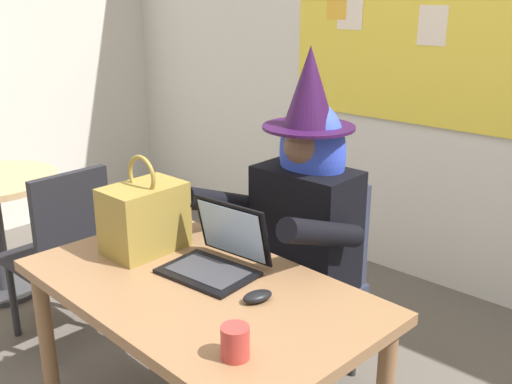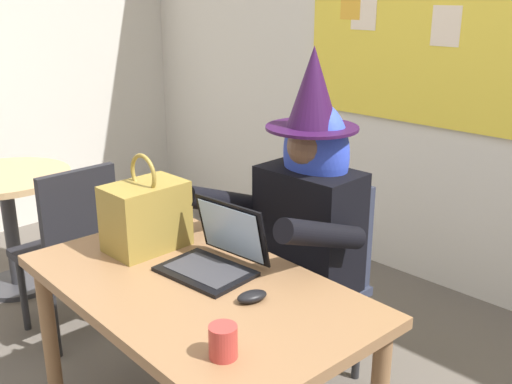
% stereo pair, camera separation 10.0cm
% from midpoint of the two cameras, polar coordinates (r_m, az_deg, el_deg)
% --- Properties ---
extents(wall_back_bulletin, '(5.82, 2.12, 2.91)m').
position_cam_midpoint_polar(wall_back_bulletin, '(3.37, 23.38, 13.70)').
color(wall_back_bulletin, silver).
rests_on(wall_back_bulletin, ground).
extents(desk_main, '(1.30, 0.79, 0.72)m').
position_cam_midpoint_polar(desk_main, '(2.12, -4.41, -11.01)').
color(desk_main, '#8E6642').
rests_on(desk_main, ground).
extents(chair_at_desk, '(0.44, 0.44, 0.91)m').
position_cam_midpoint_polar(chair_at_desk, '(2.67, 6.95, -7.29)').
color(chair_at_desk, '#2D3347').
rests_on(chair_at_desk, ground).
extents(person_costumed, '(0.60, 0.65, 1.48)m').
position_cam_midpoint_polar(person_costumed, '(2.47, 5.39, -2.07)').
color(person_costumed, black).
rests_on(person_costumed, ground).
extents(laptop, '(0.34, 0.30, 0.24)m').
position_cam_midpoint_polar(laptop, '(2.15, -2.52, -6.03)').
color(laptop, black).
rests_on(laptop, desk_main).
extents(computer_mouse, '(0.09, 0.12, 0.03)m').
position_cam_midpoint_polar(computer_mouse, '(1.95, 1.11, -9.94)').
color(computer_mouse, black).
rests_on(computer_mouse, desk_main).
extents(handbag, '(0.20, 0.30, 0.38)m').
position_cam_midpoint_polar(handbag, '(2.32, -9.26, -2.21)').
color(handbag, olive).
rests_on(handbag, desk_main).
extents(coffee_mug, '(0.08, 0.08, 0.09)m').
position_cam_midpoint_polar(coffee_mug, '(1.67, -1.39, -14.10)').
color(coffee_mug, '#B23833').
rests_on(coffee_mug, desk_main).
extents(side_table_round, '(0.73, 0.73, 0.70)m').
position_cam_midpoint_polar(side_table_round, '(3.66, -21.89, -1.18)').
color(side_table_round, tan).
rests_on(side_table_round, ground).
extents(chair_spare_by_window, '(0.42, 0.42, 0.90)m').
position_cam_midpoint_polar(chair_spare_by_window, '(3.03, -16.25, -4.81)').
color(chair_spare_by_window, black).
rests_on(chair_spare_by_window, ground).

